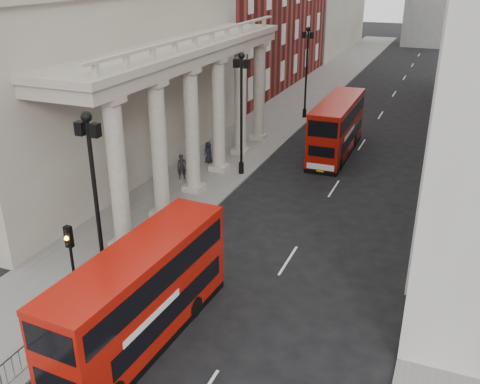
{
  "coord_description": "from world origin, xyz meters",
  "views": [
    {
      "loc": [
        12.57,
        -12.42,
        13.72
      ],
      "look_at": [
        3.39,
        10.02,
        3.3
      ],
      "focal_mm": 40.0,
      "sensor_mm": 36.0,
      "label": 1
    }
  ],
  "objects_px": {
    "pedestrian_b": "(162,170)",
    "pedestrian_c": "(208,152)",
    "bus_near": "(141,294)",
    "pedestrian_a": "(182,167)",
    "lamp_post_south": "(95,195)",
    "traffic_light": "(71,256)",
    "bus_far": "(337,126)",
    "lamp_post_north": "(307,67)",
    "lamp_post_mid": "(241,106)"
  },
  "relations": [
    {
      "from": "traffic_light",
      "to": "bus_far",
      "type": "relative_size",
      "value": 0.44
    },
    {
      "from": "bus_near",
      "to": "pedestrian_c",
      "type": "height_order",
      "value": "bus_near"
    },
    {
      "from": "bus_far",
      "to": "pedestrian_c",
      "type": "bearing_deg",
      "value": -145.14
    },
    {
      "from": "bus_far",
      "to": "pedestrian_a",
      "type": "bearing_deg",
      "value": -132.53
    },
    {
      "from": "pedestrian_a",
      "to": "pedestrian_b",
      "type": "relative_size",
      "value": 1.11
    },
    {
      "from": "traffic_light",
      "to": "pedestrian_c",
      "type": "distance_m",
      "value": 19.51
    },
    {
      "from": "lamp_post_north",
      "to": "pedestrian_a",
      "type": "bearing_deg",
      "value": -100.28
    },
    {
      "from": "bus_far",
      "to": "pedestrian_a",
      "type": "distance_m",
      "value": 12.69
    },
    {
      "from": "bus_far",
      "to": "lamp_post_mid",
      "type": "bearing_deg",
      "value": -126.89
    },
    {
      "from": "lamp_post_south",
      "to": "lamp_post_mid",
      "type": "relative_size",
      "value": 1.0
    },
    {
      "from": "bus_near",
      "to": "pedestrian_a",
      "type": "height_order",
      "value": "bus_near"
    },
    {
      "from": "lamp_post_south",
      "to": "lamp_post_mid",
      "type": "bearing_deg",
      "value": 90.0
    },
    {
      "from": "lamp_post_south",
      "to": "bus_near",
      "type": "distance_m",
      "value": 4.68
    },
    {
      "from": "lamp_post_south",
      "to": "traffic_light",
      "type": "bearing_deg",
      "value": -87.16
    },
    {
      "from": "lamp_post_south",
      "to": "pedestrian_a",
      "type": "bearing_deg",
      "value": 103.94
    },
    {
      "from": "bus_near",
      "to": "pedestrian_b",
      "type": "relative_size",
      "value": 6.06
    },
    {
      "from": "traffic_light",
      "to": "pedestrian_a",
      "type": "bearing_deg",
      "value": 102.54
    },
    {
      "from": "lamp_post_south",
      "to": "pedestrian_b",
      "type": "xyz_separation_m",
      "value": [
        -4.39,
        12.62,
        -4.01
      ]
    },
    {
      "from": "pedestrian_b",
      "to": "lamp_post_south",
      "type": "bearing_deg",
      "value": 91.3
    },
    {
      "from": "lamp_post_south",
      "to": "pedestrian_c",
      "type": "relative_size",
      "value": 5.18
    },
    {
      "from": "lamp_post_south",
      "to": "pedestrian_b",
      "type": "bearing_deg",
      "value": 109.18
    },
    {
      "from": "lamp_post_mid",
      "to": "pedestrian_a",
      "type": "relative_size",
      "value": 4.82
    },
    {
      "from": "bus_far",
      "to": "lamp_post_north",
      "type": "bearing_deg",
      "value": 118.43
    },
    {
      "from": "lamp_post_south",
      "to": "pedestrian_c",
      "type": "xyz_separation_m",
      "value": [
        -3.07,
        17.11,
        -3.99
      ]
    },
    {
      "from": "lamp_post_north",
      "to": "traffic_light",
      "type": "height_order",
      "value": "lamp_post_north"
    },
    {
      "from": "pedestrian_c",
      "to": "traffic_light",
      "type": "bearing_deg",
      "value": -52.49
    },
    {
      "from": "bus_far",
      "to": "pedestrian_c",
      "type": "distance_m",
      "value": 10.08
    },
    {
      "from": "lamp_post_south",
      "to": "bus_far",
      "type": "relative_size",
      "value": 0.85
    },
    {
      "from": "lamp_post_mid",
      "to": "pedestrian_b",
      "type": "bearing_deg",
      "value": -142.36
    },
    {
      "from": "lamp_post_south",
      "to": "bus_near",
      "type": "height_order",
      "value": "lamp_post_south"
    },
    {
      "from": "lamp_post_south",
      "to": "lamp_post_mid",
      "type": "height_order",
      "value": "same"
    },
    {
      "from": "lamp_post_south",
      "to": "bus_far",
      "type": "xyz_separation_m",
      "value": [
        5.06,
        22.93,
        -2.7
      ]
    },
    {
      "from": "bus_near",
      "to": "bus_far",
      "type": "xyz_separation_m",
      "value": [
        1.87,
        24.9,
        0.1
      ]
    },
    {
      "from": "lamp_post_mid",
      "to": "pedestrian_c",
      "type": "relative_size",
      "value": 5.18
    },
    {
      "from": "lamp_post_south",
      "to": "pedestrian_c",
      "type": "height_order",
      "value": "lamp_post_south"
    },
    {
      "from": "traffic_light",
      "to": "bus_near",
      "type": "height_order",
      "value": "traffic_light"
    },
    {
      "from": "lamp_post_south",
      "to": "pedestrian_b",
      "type": "relative_size",
      "value": 5.33
    },
    {
      "from": "lamp_post_mid",
      "to": "bus_far",
      "type": "relative_size",
      "value": 0.85
    },
    {
      "from": "lamp_post_north",
      "to": "pedestrian_c",
      "type": "xyz_separation_m",
      "value": [
        -3.07,
        -14.89,
        -3.99
      ]
    },
    {
      "from": "bus_far",
      "to": "pedestrian_b",
      "type": "xyz_separation_m",
      "value": [
        -9.45,
        -10.32,
        -1.31
      ]
    },
    {
      "from": "pedestrian_b",
      "to": "pedestrian_c",
      "type": "xyz_separation_m",
      "value": [
        1.32,
        4.49,
        0.02
      ]
    },
    {
      "from": "bus_near",
      "to": "pedestrian_b",
      "type": "bearing_deg",
      "value": 120.5
    },
    {
      "from": "lamp_post_mid",
      "to": "traffic_light",
      "type": "distance_m",
      "value": 18.11
    },
    {
      "from": "traffic_light",
      "to": "pedestrian_c",
      "type": "bearing_deg",
      "value": 99.4
    },
    {
      "from": "traffic_light",
      "to": "bus_far",
      "type": "distance_m",
      "value": 25.46
    },
    {
      "from": "lamp_post_south",
      "to": "lamp_post_north",
      "type": "bearing_deg",
      "value": 90.0
    },
    {
      "from": "lamp_post_south",
      "to": "pedestrian_c",
      "type": "bearing_deg",
      "value": 100.16
    },
    {
      "from": "traffic_light",
      "to": "pedestrian_b",
      "type": "height_order",
      "value": "traffic_light"
    },
    {
      "from": "bus_near",
      "to": "traffic_light",
      "type": "bearing_deg",
      "value": -176.02
    },
    {
      "from": "pedestrian_b",
      "to": "pedestrian_c",
      "type": "bearing_deg",
      "value": -124.26
    }
  ]
}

